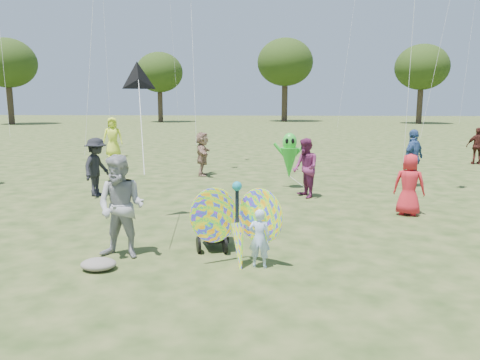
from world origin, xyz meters
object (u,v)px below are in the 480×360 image
jogging_stroller (214,215)px  butterfly_kite (238,225)px  crowd_e (305,168)px  crowd_d (202,154)px  crowd_b (97,167)px  crowd_g (113,137)px  child_girl (259,238)px  alien_kite (289,158)px  crowd_c (413,158)px  crowd_a (409,185)px  crowd_h (478,146)px  adult_man (121,207)px

jogging_stroller → butterfly_kite: butterfly_kite is taller
crowd_e → crowd_d: bearing=-156.2°
crowd_b → crowd_d: crowd_b is taller
crowd_g → child_girl: bearing=-76.9°
alien_kite → butterfly_kite: bearing=-98.7°
crowd_c → jogging_stroller: size_ratio=1.63×
butterfly_kite → alien_kite: alien_kite is taller
crowd_d → crowd_c: bearing=-108.8°
alien_kite → crowd_a: bearing=-50.4°
crowd_g → crowd_h: (16.63, -1.55, -0.17)m
adult_man → jogging_stroller: (1.53, 0.72, -0.29)m
child_girl → crowd_c: bearing=-114.0°
crowd_b → crowd_e: size_ratio=1.00×
crowd_h → crowd_c: bearing=58.8°
crowd_b → crowd_e: crowd_e is taller
crowd_g → butterfly_kite: crowd_g is taller
child_girl → crowd_g: bearing=-56.0°
adult_man → crowd_c: size_ratio=0.99×
crowd_c → crowd_h: size_ratio=1.16×
crowd_h → alien_kite: size_ratio=0.91×
crowd_b → crowd_h: (13.87, 7.82, -0.05)m
crowd_e → crowd_g: size_ratio=0.87×
jogging_stroller → crowd_b: bearing=113.0°
child_girl → alien_kite: alien_kite is taller
crowd_h → adult_man: bearing=55.2°
crowd_a → crowd_e: bearing=-20.3°
crowd_a → crowd_d: bearing=-24.9°
crowd_a → crowd_b: (-8.30, 1.73, 0.10)m
butterfly_kite → crowd_d: bearing=102.0°
crowd_a → crowd_h: bearing=-101.1°
alien_kite → jogging_stroller: bearing=-104.7°
crowd_a → crowd_h: size_ratio=0.94×
jogging_stroller → alien_kite: 6.31m
crowd_d → crowd_e: (3.49, -3.72, 0.04)m
jogging_stroller → child_girl: bearing=-68.8°
crowd_e → crowd_h: crowd_e is taller
crowd_c → crowd_e: crowd_c is taller
crowd_a → jogging_stroller: 5.16m
adult_man → crowd_b: 5.77m
crowd_c → alien_kite: size_ratio=1.05×
crowd_b → crowd_g: crowd_g is taller
crowd_c → crowd_h: crowd_c is taller
crowd_c → crowd_d: (-7.02, 1.77, -0.12)m
crowd_e → crowd_c: bearing=99.5°
crowd_c → crowd_d: crowd_c is taller
crowd_c → crowd_d: size_ratio=1.15×
crowd_d → jogging_stroller: crowd_d is taller
child_girl → crowd_b: size_ratio=0.59×
crowd_a → crowd_e: crowd_e is taller
butterfly_kite → alien_kite: (1.09, 7.10, 0.28)m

